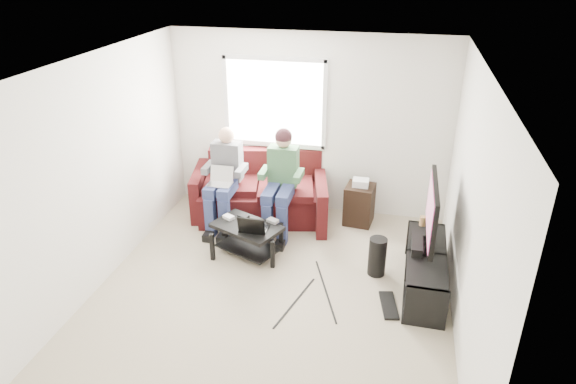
{
  "coord_description": "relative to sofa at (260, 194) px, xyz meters",
  "views": [
    {
      "loc": [
        1.24,
        -4.65,
        3.6
      ],
      "look_at": [
        0.06,
        0.6,
        1.02
      ],
      "focal_mm": 32.0,
      "sensor_mm": 36.0,
      "label": 1
    }
  ],
  "objects": [
    {
      "name": "console_grey",
      "position": [
        2.33,
        -1.02,
        -0.04
      ],
      "size": [
        0.34,
        0.26,
        0.08
      ],
      "primitive_type": "cube",
      "color": "gray",
      "rests_on": "tv_stand"
    },
    {
      "name": "coffee_table",
      "position": [
        0.12,
        -1.07,
        -0.03
      ],
      "size": [
        0.98,
        0.81,
        0.42
      ],
      "color": "black",
      "rests_on": "floor"
    },
    {
      "name": "subwoofer",
      "position": [
        1.78,
        -1.15,
        -0.09
      ],
      "size": [
        0.21,
        0.21,
        0.48
      ],
      "primitive_type": "cylinder",
      "color": "black",
      "rests_on": "floor"
    },
    {
      "name": "tv_stand",
      "position": [
        2.33,
        -1.32,
        -0.12
      ],
      "size": [
        0.46,
        1.45,
        0.48
      ],
      "color": "black",
      "rests_on": "floor"
    },
    {
      "name": "sofa",
      "position": [
        0.0,
        0.0,
        0.0
      ],
      "size": [
        2.16,
        1.26,
        0.93
      ],
      "color": "#3E100F",
      "rests_on": "floor"
    },
    {
      "name": "console_white",
      "position": [
        2.33,
        -1.72,
        -0.05
      ],
      "size": [
        0.3,
        0.22,
        0.06
      ],
      "primitive_type": "cube",
      "color": "silver",
      "rests_on": "tv_stand"
    },
    {
      "name": "wall_right",
      "position": [
        2.63,
        -1.82,
        0.96
      ],
      "size": [
        0.0,
        4.5,
        4.5
      ],
      "primitive_type": "plane",
      "rotation": [
        1.57,
        0.0,
        -1.57
      ],
      "color": "silver",
      "rests_on": "floor"
    },
    {
      "name": "laptop_black",
      "position": [
        0.24,
        -1.15,
        0.2
      ],
      "size": [
        0.4,
        0.33,
        0.24
      ],
      "primitive_type": null,
      "rotation": [
        0.0,
        0.0,
        -0.3
      ],
      "color": "black",
      "rests_on": "coffee_table"
    },
    {
      "name": "wall_front",
      "position": [
        0.63,
        -4.07,
        0.96
      ],
      "size": [
        4.5,
        0.0,
        4.5
      ],
      "primitive_type": "plane",
      "rotation": [
        -1.57,
        0.0,
        0.0
      ],
      "color": "silver",
      "rests_on": "floor"
    },
    {
      "name": "end_table",
      "position": [
        1.44,
        0.1,
        -0.03
      ],
      "size": [
        0.39,
        0.39,
        0.68
      ],
      "color": "black",
      "rests_on": "floor"
    },
    {
      "name": "window",
      "position": [
        0.13,
        0.41,
        1.26
      ],
      "size": [
        1.48,
        0.04,
        1.28
      ],
      "color": "white",
      "rests_on": "wall_back"
    },
    {
      "name": "wall_back",
      "position": [
        0.63,
        0.43,
        0.96
      ],
      "size": [
        4.5,
        0.0,
        4.5
      ],
      "primitive_type": "plane",
      "rotation": [
        1.57,
        0.0,
        0.0
      ],
      "color": "silver",
      "rests_on": "floor"
    },
    {
      "name": "keyboard_floor",
      "position": [
        1.96,
        -1.76,
        -0.32
      ],
      "size": [
        0.25,
        0.5,
        0.03
      ],
      "primitive_type": "cube",
      "rotation": [
        0.0,
        0.0,
        0.19
      ],
      "color": "black",
      "rests_on": "floor"
    },
    {
      "name": "ceiling",
      "position": [
        0.63,
        -1.82,
        2.26
      ],
      "size": [
        4.5,
        4.5,
        0.0
      ],
      "primitive_type": "plane",
      "rotation": [
        3.14,
        0.0,
        0.0
      ],
      "color": "white",
      "rests_on": "wall_back"
    },
    {
      "name": "laptop_silver",
      "position": [
        -0.4,
        -0.53,
        0.42
      ],
      "size": [
        0.32,
        0.22,
        0.24
      ],
      "primitive_type": null,
      "rotation": [
        0.0,
        0.0,
        -0.01
      ],
      "color": "silver",
      "rests_on": "person_left"
    },
    {
      "name": "console_black",
      "position": [
        2.33,
        -1.37,
        -0.05
      ],
      "size": [
        0.38,
        0.3,
        0.07
      ],
      "primitive_type": "cube",
      "color": "black",
      "rests_on": "tv_stand"
    },
    {
      "name": "person_left",
      "position": [
        -0.4,
        -0.36,
        0.43
      ],
      "size": [
        0.4,
        0.7,
        1.39
      ],
      "color": "navy",
      "rests_on": "sofa"
    },
    {
      "name": "controller_c",
      "position": [
        0.42,
        -0.92,
        0.1
      ],
      "size": [
        0.16,
        0.14,
        0.04
      ],
      "primitive_type": "cube",
      "rotation": [
        0.0,
        0.0,
        -0.42
      ],
      "color": "gray",
      "rests_on": "coffee_table"
    },
    {
      "name": "person_right",
      "position": [
        0.4,
        -0.34,
        0.49
      ],
      "size": [
        0.4,
        0.71,
        1.43
      ],
      "color": "navy",
      "rests_on": "sofa"
    },
    {
      "name": "drink_cup",
      "position": [
        2.28,
        -0.69,
        0.2
      ],
      "size": [
        0.08,
        0.08,
        0.12
      ],
      "primitive_type": "cylinder",
      "color": "#A97B49",
      "rests_on": "tv_stand"
    },
    {
      "name": "soundbar",
      "position": [
        2.21,
        -1.22,
        0.19
      ],
      "size": [
        0.12,
        0.5,
        0.1
      ],
      "primitive_type": "cube",
      "color": "black",
      "rests_on": "tv_stand"
    },
    {
      "name": "controller_a",
      "position": [
        -0.16,
        -0.95,
        0.1
      ],
      "size": [
        0.17,
        0.15,
        0.04
      ],
      "primitive_type": "cube",
      "rotation": [
        0.0,
        0.0,
        -0.52
      ],
      "color": "silver",
      "rests_on": "coffee_table"
    },
    {
      "name": "wall_left",
      "position": [
        -1.37,
        -1.82,
        0.96
      ],
      "size": [
        0.0,
        4.5,
        4.5
      ],
      "primitive_type": "plane",
      "rotation": [
        1.57,
        0.0,
        1.57
      ],
      "color": "silver",
      "rests_on": "floor"
    },
    {
      "name": "tv",
      "position": [
        2.33,
        -1.22,
        0.6
      ],
      "size": [
        0.12,
        1.1,
        0.81
      ],
      "color": "black",
      "rests_on": "tv_stand"
    },
    {
      "name": "floor",
      "position": [
        0.63,
        -1.82,
        -0.34
      ],
      "size": [
        4.5,
        4.5,
        0.0
      ],
      "primitive_type": "plane",
      "color": "tan",
      "rests_on": "ground"
    },
    {
      "name": "controller_b",
      "position": [
        0.02,
        -0.89,
        0.1
      ],
      "size": [
        0.16,
        0.13,
        0.04
      ],
      "primitive_type": "cube",
      "rotation": [
        0.0,
        0.0,
        -0.33
      ],
      "color": "black",
      "rests_on": "coffee_table"
    }
  ]
}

